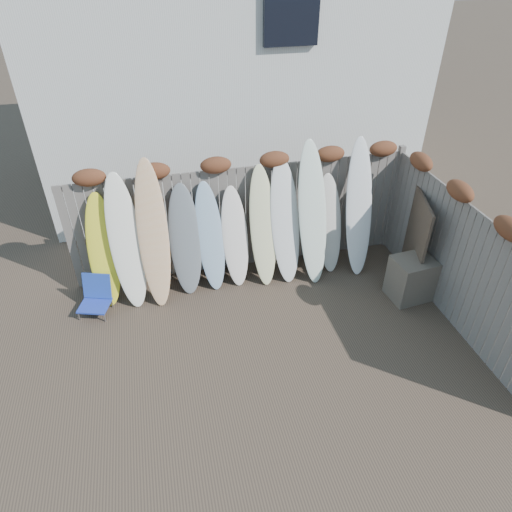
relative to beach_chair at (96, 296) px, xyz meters
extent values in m
plane|color=#493A2D|center=(2.62, -1.69, -0.29)|extent=(80.00, 80.00, 0.00)
cube|color=slate|center=(2.62, 0.71, 0.71)|extent=(6.00, 0.10, 2.00)
cube|color=slate|center=(5.62, 0.71, 0.76)|extent=(0.10, 0.10, 2.10)
ellipsoid|color=brown|center=(0.22, 0.67, 1.81)|extent=(0.52, 0.28, 0.28)
ellipsoid|color=brown|center=(1.22, 0.67, 1.81)|extent=(0.52, 0.28, 0.28)
ellipsoid|color=brown|center=(2.22, 0.67, 1.81)|extent=(0.52, 0.28, 0.28)
ellipsoid|color=brown|center=(3.22, 0.67, 1.81)|extent=(0.52, 0.28, 0.28)
ellipsoid|color=brown|center=(4.22, 0.67, 1.81)|extent=(0.52, 0.28, 0.28)
ellipsoid|color=brown|center=(5.22, 0.67, 1.81)|extent=(0.52, 0.28, 0.28)
cube|color=slate|center=(5.62, -1.49, 0.71)|extent=(0.10, 4.40, 2.00)
ellipsoid|color=brown|center=(5.58, -2.19, 1.81)|extent=(0.28, 0.56, 0.28)
ellipsoid|color=brown|center=(5.58, -1.09, 1.81)|extent=(0.28, 0.56, 0.28)
ellipsoid|color=brown|center=(5.58, 0.01, 1.81)|extent=(0.28, 0.56, 0.28)
cube|color=silver|center=(3.12, 4.81, 2.71)|extent=(8.00, 5.00, 6.00)
cube|color=black|center=(3.92, 2.26, 3.91)|extent=(1.00, 0.12, 1.30)
cube|color=#253FB9|center=(-0.04, -0.11, -0.12)|extent=(0.58, 0.54, 0.03)
cube|color=#2448B8|center=(0.04, 0.11, 0.12)|extent=(0.49, 0.28, 0.43)
cylinder|color=#B0B0B7|center=(-0.30, -0.21, -0.20)|extent=(0.03, 0.03, 0.18)
cylinder|color=silver|center=(-0.19, 0.13, -0.20)|extent=(0.03, 0.03, 0.18)
cylinder|color=#B8B7BF|center=(0.11, -0.34, -0.20)|extent=(0.03, 0.03, 0.18)
cylinder|color=#A3A4AA|center=(0.23, -0.01, -0.20)|extent=(0.03, 0.03, 0.18)
cube|color=#6C6451|center=(5.25, -0.92, 0.10)|extent=(0.72, 0.62, 0.77)
cube|color=brown|center=(5.46, -0.51, 0.54)|extent=(0.37, 1.07, 1.66)
ellipsoid|color=yellow|center=(0.23, 0.32, 0.65)|extent=(0.56, 0.71, 1.88)
ellipsoid|color=white|center=(0.62, 0.24, 0.81)|extent=(0.60, 0.82, 2.21)
ellipsoid|color=#E5A473|center=(1.07, 0.20, 0.91)|extent=(0.55, 0.87, 2.40)
ellipsoid|color=slate|center=(1.58, 0.33, 0.65)|extent=(0.57, 0.70, 1.89)
ellipsoid|color=#8AA7C2|center=(2.01, 0.33, 0.64)|extent=(0.52, 0.70, 1.87)
ellipsoid|color=white|center=(2.44, 0.33, 0.58)|extent=(0.47, 0.64, 1.75)
ellipsoid|color=#EEEBB0|center=(2.93, 0.28, 0.75)|extent=(0.46, 0.74, 2.08)
ellipsoid|color=white|center=(3.33, 0.28, 0.79)|extent=(0.56, 0.79, 2.17)
ellipsoid|color=silver|center=(3.80, 0.20, 0.93)|extent=(0.53, 0.87, 2.45)
ellipsoid|color=silver|center=(4.19, 0.33, 0.60)|extent=(0.47, 0.65, 1.78)
ellipsoid|color=white|center=(4.69, 0.23, 0.91)|extent=(0.56, 0.88, 2.41)
camera|label=1|loc=(1.23, -6.26, 4.90)|focal=32.00mm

